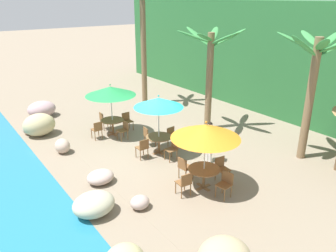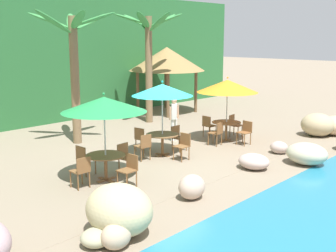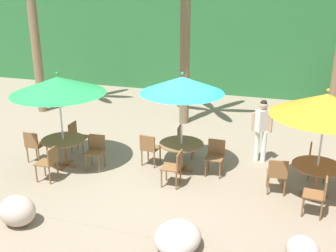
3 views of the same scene
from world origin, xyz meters
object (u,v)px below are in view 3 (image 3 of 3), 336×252
Objects in this scene: chair_green_left at (34,144)px; chair_orange_left at (277,173)px; dining_table_green at (64,144)px; chair_green_seaward at (96,149)px; chair_teal_left at (149,147)px; waiter_in_white at (262,127)px; umbrella_green at (58,85)px; chair_green_right at (49,161)px; umbrella_orange at (326,105)px; dining_table_orange at (317,171)px; chair_teal_inland at (183,139)px; chair_teal_right at (175,166)px; chair_green_inland at (77,135)px; palm_tree_second at (185,21)px; chair_teal_seaward at (215,155)px; chair_orange_inland at (314,159)px; umbrella_teal at (182,85)px.

chair_orange_left is at bearing 1.35° from chair_green_left.
chair_green_seaward is (0.84, 0.13, -0.10)m from dining_table_green.
chair_teal_left is 0.51× the size of waiter_in_white.
umbrella_green reaches higher than chair_green_left.
waiter_in_white is at bearing 29.15° from chair_green_right.
chair_green_right is 1.00× the size of chair_orange_left.
chair_orange_left is (5.31, 0.09, -1.64)m from umbrella_green.
umbrella_orange is 1.82m from chair_orange_left.
chair_teal_inland is at bearing 160.61° from dining_table_orange.
dining_table_green is 2.20m from chair_teal_left.
chair_green_inland is at bearing 161.30° from chair_teal_right.
chair_teal_left is at bearing 174.91° from umbrella_orange.
chair_teal_inland is 0.18× the size of palm_tree_second.
chair_orange_inland is (2.32, 0.43, 0.00)m from chair_teal_seaward.
umbrella_teal is 2.92× the size of chair_teal_left.
chair_green_seaward is 1.00× the size of chair_orange_inland.
chair_green_right is at bearing -169.74° from chair_orange_left.
chair_orange_inland is (3.35, -0.33, 0.00)m from chair_teal_inland.
chair_teal_right and chair_orange_left have the same top height.
chair_green_inland is at bearing 174.72° from chair_teal_left.
chair_teal_inland is at bearing 27.87° from umbrella_green.
dining_table_orange is (2.34, -0.42, 0.10)m from chair_teal_seaward.
chair_teal_seaward is at bearing -169.43° from chair_orange_inland.
palm_tree_second is at bearing 63.82° from dining_table_green.
chair_teal_right is 0.35× the size of umbrella_orange.
chair_green_right is at bearing -169.39° from umbrella_orange.
chair_teal_left is 1.00× the size of chair_teal_right.
chair_teal_right is at bearing -4.12° from umbrella_green.
chair_teal_inland is 1.00× the size of chair_teal_right.
chair_green_inland is 1.00× the size of chair_teal_seaward.
umbrella_orange reaches higher than chair_green_seaward.
umbrella_teal reaches higher than dining_table_orange.
chair_green_right is at bearing -39.43° from chair_green_left.
chair_green_left is at bearing -170.77° from chair_teal_seaward.
chair_teal_right is (2.19, -0.35, 0.00)m from chair_green_seaward.
chair_green_right is at bearing -111.13° from palm_tree_second.
chair_teal_inland is at bearing 50.61° from chair_teal_left.
chair_green_right is 5.39m from waiter_in_white.
chair_teal_seaward is 1.53m from waiter_in_white.
chair_green_left is 0.18× the size of palm_tree_second.
chair_green_seaward is 0.35× the size of umbrella_orange.
chair_green_left and chair_teal_left have the same top height.
umbrella_orange is at bearing 2.74° from chair_green_left.
chair_green_inland is 1.00× the size of chair_orange_left.
chair_teal_right is at bearing -4.12° from dining_table_green.
chair_teal_seaward is 0.18× the size of palm_tree_second.
umbrella_orange is at bearing 1.62° from chair_green_seaward.
umbrella_teal is (3.07, -0.22, 1.71)m from chair_green_inland.
chair_green_right is at bearing -150.85° from waiter_in_white.
chair_green_left is 4.23m from umbrella_teal.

